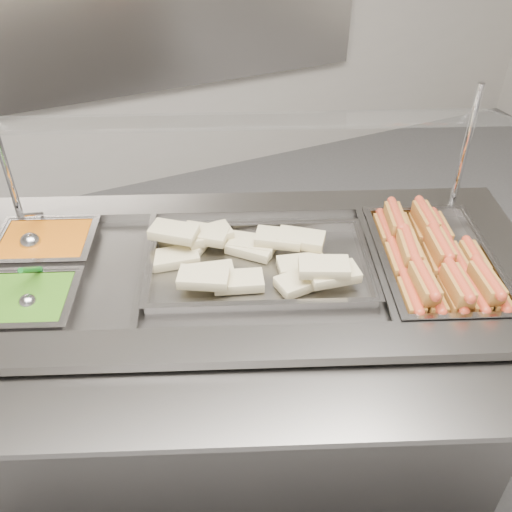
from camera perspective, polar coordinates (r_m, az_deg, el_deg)
name	(u,v)px	position (r m, az deg, el deg)	size (l,w,h in m)	color
steam_counter	(242,360)	(1.92, -1.38, -10.31)	(1.88, 1.34, 0.82)	slate
tray_rail	(244,404)	(1.34, -1.18, -14.59)	(1.62, 0.89, 0.05)	gray
sneeze_guard	(237,125)	(1.64, -1.94, 13.01)	(1.50, 0.80, 0.40)	silver
pan_hotdogs	(434,267)	(1.76, 17.36, -1.08)	(0.47, 0.58, 0.09)	gray
pan_wraps	(259,268)	(1.66, 0.32, -1.22)	(0.71, 0.57, 0.06)	gray
pan_beans	(47,250)	(1.86, -20.14, 0.61)	(0.34, 0.31, 0.09)	gray
pan_peas	(23,308)	(1.67, -22.28, -4.88)	(0.34, 0.31, 0.09)	gray
hotdogs_in_buns	(434,259)	(1.72, 17.35, -0.28)	(0.37, 0.53, 0.11)	brown
tortilla_wraps	(245,255)	(1.65, -1.06, 0.10)	(0.52, 0.48, 0.09)	#CBBC88
ladle	(31,241)	(1.84, -21.60, 1.41)	(0.09, 0.17, 0.13)	#B9B9BE
serving_spoon	(29,297)	(1.63, -21.78, -3.80)	(0.08, 0.15, 0.13)	#B9B9BE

